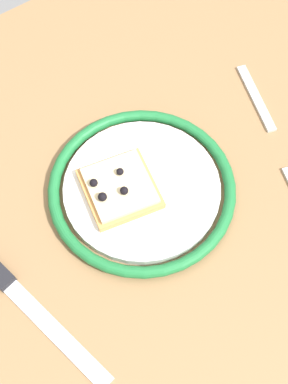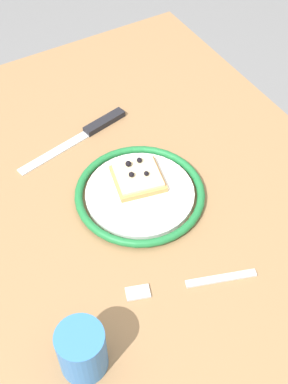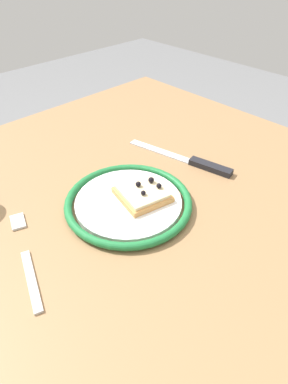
% 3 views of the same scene
% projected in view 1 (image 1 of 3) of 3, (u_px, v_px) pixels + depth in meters
% --- Properties ---
extents(ground_plane, '(6.00, 6.00, 0.00)m').
position_uv_depth(ground_plane, '(168.00, 332.00, 1.26)').
color(ground_plane, slate).
extents(dining_table, '(1.04, 0.81, 0.74)m').
position_uv_depth(dining_table, '(188.00, 231.00, 0.69)').
color(dining_table, '#936D47').
rests_on(dining_table, ground_plane).
extents(plate, '(0.22, 0.22, 0.02)m').
position_uv_depth(plate, '(142.00, 188.00, 0.60)').
color(plate, white).
rests_on(plate, dining_table).
extents(pizza_slice_near, '(0.10, 0.10, 0.03)m').
position_uv_depth(pizza_slice_near, '(119.00, 188.00, 0.59)').
color(pizza_slice_near, '#CE8C4C').
rests_on(pizza_slice_near, plate).
extents(knife, '(0.07, 0.24, 0.01)m').
position_uv_depth(knife, '(2.00, 278.00, 0.55)').
color(knife, silver).
rests_on(knife, dining_table).
extents(fork, '(0.08, 0.20, 0.00)m').
position_uv_depth(fork, '(270.00, 127.00, 0.65)').
color(fork, silver).
rests_on(fork, dining_table).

